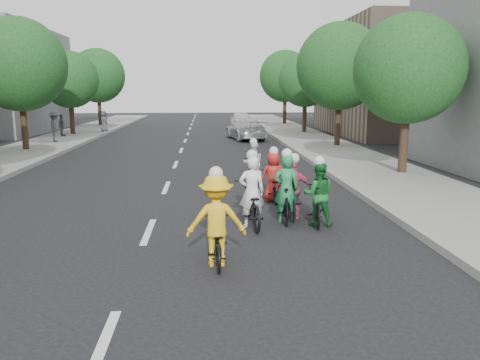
{
  "coord_description": "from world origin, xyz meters",
  "views": [
    {
      "loc": [
        1.35,
        -10.49,
        3.19
      ],
      "look_at": [
        2.19,
        0.96,
        1.0
      ],
      "focal_mm": 35.0,
      "sensor_mm": 36.0,
      "label": 1
    }
  ],
  "objects": [
    {
      "name": "bldg_se",
      "position": [
        16.0,
        24.0,
        4.0
      ],
      "size": [
        10.0,
        14.0,
        8.0
      ],
      "primitive_type": "cube",
      "color": "gray",
      "rests_on": "ground"
    },
    {
      "name": "tree_r_3",
      "position": [
        8.8,
        33.6,
        4.52
      ],
      "size": [
        4.8,
        4.8,
        6.93
      ],
      "color": "black",
      "rests_on": "ground"
    },
    {
      "name": "cyclist_2",
      "position": [
        3.29,
        0.59,
        0.64
      ],
      "size": [
        0.65,
        1.52,
        1.84
      ],
      "rotation": [
        0.0,
        0.0,
        3.05
      ],
      "color": "black",
      "rests_on": "ground"
    },
    {
      "name": "spectator_1",
      "position": [
        -8.42,
        22.2,
        0.9
      ],
      "size": [
        0.37,
        0.88,
        1.5
      ],
      "primitive_type": "imported",
      "rotation": [
        0.0,
        0.0,
        1.58
      ],
      "color": "#545260",
      "rests_on": "sidewalk_left"
    },
    {
      "name": "follow_car_lead",
      "position": [
        4.01,
        20.57,
        0.68
      ],
      "size": [
        2.66,
        4.96,
        1.37
      ],
      "primitive_type": "imported",
      "rotation": [
        0.0,
        0.0,
        3.31
      ],
      "color": "#B7B7BC",
      "rests_on": "ground"
    },
    {
      "name": "tree_r_1",
      "position": [
        8.8,
        15.6,
        4.52
      ],
      "size": [
        4.8,
        4.8,
        6.93
      ],
      "color": "black",
      "rests_on": "ground"
    },
    {
      "name": "cyclist_6",
      "position": [
        3.29,
        2.83,
        0.56
      ],
      "size": [
        0.72,
        1.67,
        1.62
      ],
      "rotation": [
        0.0,
        0.0,
        3.15
      ],
      "color": "black",
      "rests_on": "ground"
    },
    {
      "name": "tree_l_3",
      "position": [
        -8.2,
        15.0,
        4.52
      ],
      "size": [
        4.8,
        4.8,
        6.93
      ],
      "color": "black",
      "rests_on": "ground"
    },
    {
      "name": "cyclist_4",
      "position": [
        4.01,
        0.28,
        0.63
      ],
      "size": [
        0.83,
        1.7,
        1.69
      ],
      "rotation": [
        0.0,
        0.0,
        2.98
      ],
      "color": "black",
      "rests_on": "ground"
    },
    {
      "name": "tree_l_5",
      "position": [
        -8.2,
        33.0,
        4.52
      ],
      "size": [
        4.8,
        4.8,
        6.93
      ],
      "color": "black",
      "rests_on": "ground"
    },
    {
      "name": "follow_car_trail",
      "position": [
        4.35,
        29.8,
        0.74
      ],
      "size": [
        1.81,
        4.38,
        1.48
      ],
      "primitive_type": "imported",
      "rotation": [
        0.0,
        0.0,
        3.13
      ],
      "color": "silver",
      "rests_on": "ground"
    },
    {
      "name": "cyclist_1",
      "position": [
        2.42,
        0.33,
        0.61
      ],
      "size": [
        0.83,
        2.01,
        1.85
      ],
      "rotation": [
        0.0,
        0.0,
        3.22
      ],
      "color": "black",
      "rests_on": "ground"
    },
    {
      "name": "cyclist_3",
      "position": [
        1.52,
        -2.16,
        0.7
      ],
      "size": [
        1.13,
        1.59,
        1.86
      ],
      "rotation": [
        0.0,
        0.0,
        3.17
      ],
      "color": "black",
      "rests_on": "ground"
    },
    {
      "name": "tree_l_4",
      "position": [
        -8.2,
        24.0,
        3.96
      ],
      "size": [
        4.0,
        4.0,
        5.97
      ],
      "color": "black",
      "rests_on": "ground"
    },
    {
      "name": "cyclist_5",
      "position": [
        3.54,
        0.95,
        0.61
      ],
      "size": [
        0.93,
        1.69,
        1.67
      ],
      "rotation": [
        0.0,
        0.0,
        3.01
      ],
      "color": "black",
      "rests_on": "ground"
    },
    {
      "name": "tree_r_2",
      "position": [
        8.8,
        24.6,
        3.96
      ],
      "size": [
        4.0,
        4.0,
        5.97
      ],
      "color": "black",
      "rests_on": "ground"
    },
    {
      "name": "tree_r_0",
      "position": [
        8.8,
        6.6,
        3.96
      ],
      "size": [
        4.0,
        4.0,
        5.97
      ],
      "color": "black",
      "rests_on": "ground"
    },
    {
      "name": "sidewalk_right",
      "position": [
        8.0,
        10.0,
        0.07
      ],
      "size": [
        4.0,
        80.0,
        0.15
      ],
      "primitive_type": "cube",
      "color": "gray",
      "rests_on": "ground"
    },
    {
      "name": "ground",
      "position": [
        0.0,
        0.0,
        0.0
      ],
      "size": [
        120.0,
        120.0,
        0.0
      ],
      "primitive_type": "plane",
      "color": "black",
      "rests_on": "ground"
    },
    {
      "name": "curb_left",
      "position": [
        -6.05,
        10.0,
        0.09
      ],
      "size": [
        0.18,
        80.0,
        0.18
      ],
      "primitive_type": "cube",
      "color": "#999993",
      "rests_on": "ground"
    },
    {
      "name": "cyclist_0",
      "position": [
        2.98,
        5.52,
        0.56
      ],
      "size": [
        0.74,
        1.64,
        1.6
      ],
      "rotation": [
        0.0,
        0.0,
        3.2
      ],
      "color": "black",
      "rests_on": "ground"
    },
    {
      "name": "spectator_0",
      "position": [
        -7.75,
        18.58,
        1.07
      ],
      "size": [
        1.06,
        1.35,
        1.84
      ],
      "primitive_type": "imported",
      "rotation": [
        0.0,
        0.0,
        1.93
      ],
      "color": "#4E4E5B",
      "rests_on": "sidewalk_left"
    },
    {
      "name": "curb_right",
      "position": [
        6.05,
        10.0,
        0.09
      ],
      "size": [
        0.18,
        80.0,
        0.18
      ],
      "primitive_type": "cube",
      "color": "#999993",
      "rests_on": "ground"
    },
    {
      "name": "spectator_2",
      "position": [
        -6.3,
        25.58,
        0.93
      ],
      "size": [
        0.67,
        0.86,
        1.57
      ],
      "primitive_type": "imported",
      "rotation": [
        0.0,
        0.0,
        1.33
      ],
      "color": "#484A54",
      "rests_on": "sidewalk_left"
    }
  ]
}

